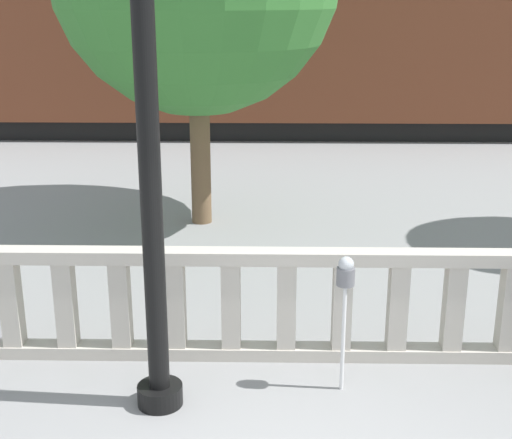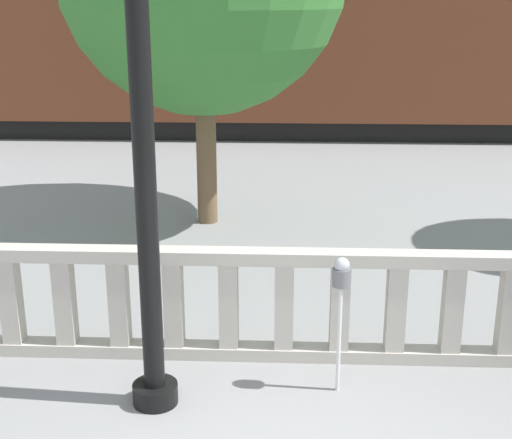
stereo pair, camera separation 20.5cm
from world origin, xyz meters
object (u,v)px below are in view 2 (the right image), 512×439
at_px(lamppost, 143,127).
at_px(train_far, 344,40).
at_px(parking_meter, 341,284).
at_px(train_near, 228,64).

distance_m(lamppost, train_far, 24.93).
bearing_deg(train_far, parking_meter, -94.18).
distance_m(lamppost, train_near, 14.38).
xyz_separation_m(parking_meter, train_far, (1.78, 24.35, 0.88)).
distance_m(train_near, train_far, 11.06).
height_order(lamppost, train_near, lamppost).
height_order(lamppost, train_far, lamppost).
bearing_deg(lamppost, train_far, 81.79).
bearing_deg(train_near, parking_meter, -80.94).
xyz_separation_m(train_near, train_far, (4.02, 10.30, 0.08)).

